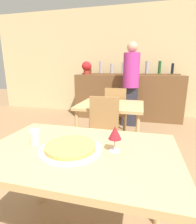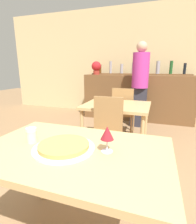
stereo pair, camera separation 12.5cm
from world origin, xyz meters
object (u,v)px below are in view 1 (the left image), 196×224
Objects in this scene: chair_far_side_front at (102,129)px; pizza_tray at (71,148)px; chair_far_side_back at (116,109)px; wine_glass at (115,133)px; person_standing at (131,82)px; cheese_shaker at (35,137)px; potted_plant at (87,67)px.

chair_far_side_front is 1.15m from pizza_tray.
chair_far_side_back is 5.72× the size of wine_glass.
pizza_tray is at bearing 91.36° from chair_far_side_back.
person_standing is at bearing 83.27° from chair_far_side_front.
pizza_tray is 0.21× the size of person_standing.
pizza_tray is 3.77× the size of cheese_shaker.
person_standing is 11.18× the size of wine_glass.
chair_far_side_back is 2.27m from wine_glass.
chair_far_side_back is 0.51× the size of person_standing.
chair_far_side_front is 1.16m from cheese_shaker.
chair_far_side_back is (0.00, 1.15, 0.00)m from chair_far_side_front.
potted_plant is (-1.00, 3.45, 0.48)m from pizza_tray.
potted_plant is (-0.94, 2.33, 0.76)m from chair_far_side_front.
cheese_shaker is at bearing -100.36° from chair_far_side_front.
pizza_tray is at bearing -93.11° from person_standing.
chair_far_side_back is at bearing 91.36° from pizza_tray.
person_standing is at bearing -24.63° from potted_plant.
person_standing reaches higher than pizza_tray.
cheese_shaker is (-0.20, -2.25, 0.31)m from chair_far_side_back.
cheese_shaker reaches higher than pizza_tray.
wine_glass is (0.10, -2.87, -0.08)m from person_standing.
chair_far_side_front is at bearing 106.49° from wine_glass.
chair_far_side_front is 2.77× the size of potted_plant.
chair_far_side_front reaches higher than cheese_shaker.
chair_far_side_front is 1.15m from chair_far_side_back.
pizza_tray is 2.93m from person_standing.
wine_glass is at bearing -87.95° from person_standing.
potted_plant is (-0.94, 1.18, 0.76)m from chair_far_side_back.
chair_far_side_back is at bearing -108.04° from person_standing.
potted_plant is at bearing 110.34° from wine_glass.
pizza_tray is 0.28m from wine_glass.
potted_plant is at bearing 155.37° from person_standing.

